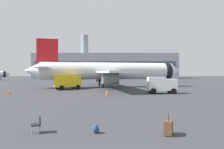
# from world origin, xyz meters

# --- Properties ---
(airplane_at_gate) EXTENTS (35.57, 32.31, 10.50)m
(airplane_at_gate) POSITION_xyz_m (-0.85, 38.77, 3.66)
(airplane_at_gate) COLOR white
(airplane_at_gate) RESTS_ON ground
(service_truck) EXTENTS (5.19, 4.57, 2.90)m
(service_truck) POSITION_xyz_m (-8.96, 32.94, 1.61)
(service_truck) COLOR yellow
(service_truck) RESTS_ON ground
(cargo_van) EXTENTS (4.42, 2.36, 2.60)m
(cargo_van) POSITION_xyz_m (7.54, 25.06, 1.45)
(cargo_van) COLOR white
(cargo_van) RESTS_ON ground
(safety_cone_near) EXTENTS (0.44, 0.44, 0.84)m
(safety_cone_near) POSITION_xyz_m (-15.77, 23.94, 0.41)
(safety_cone_near) COLOR #F2590C
(safety_cone_near) RESTS_ON ground
(safety_cone_mid) EXTENTS (0.44, 0.44, 0.79)m
(safety_cone_mid) POSITION_xyz_m (-11.49, 41.38, 0.39)
(safety_cone_mid) COLOR #F2590C
(safety_cone_mid) RESTS_ON ground
(safety_cone_far) EXTENTS (0.44, 0.44, 0.78)m
(safety_cone_far) POSITION_xyz_m (-0.97, 22.20, 0.38)
(safety_cone_far) COLOR #F2590C
(safety_cone_far) RESTS_ON ground
(safety_cone_outer) EXTENTS (0.44, 0.44, 0.68)m
(safety_cone_outer) POSITION_xyz_m (6.97, 29.92, 0.33)
(safety_cone_outer) COLOR #F2590C
(safety_cone_outer) RESTS_ON ground
(rolling_suitcase) EXTENTS (0.62, 0.75, 1.10)m
(rolling_suitcase) POSITION_xyz_m (2.50, 4.45, 0.39)
(rolling_suitcase) COLOR brown
(rolling_suitcase) RESTS_ON ground
(traveller_backpack) EXTENTS (0.36, 0.40, 0.48)m
(traveller_backpack) POSITION_xyz_m (-1.28, 4.81, 0.23)
(traveller_backpack) COLOR navy
(traveller_backpack) RESTS_ON ground
(gate_chair) EXTENTS (0.63, 0.63, 0.86)m
(gate_chair) POSITION_xyz_m (-4.46, 4.91, 0.50)
(gate_chair) COLOR black
(gate_chair) RESTS_ON ground
(terminal_building) EXTENTS (84.71, 21.39, 26.76)m
(terminal_building) POSITION_xyz_m (-3.44, 116.91, 7.50)
(terminal_building) COLOR gray
(terminal_building) RESTS_ON ground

